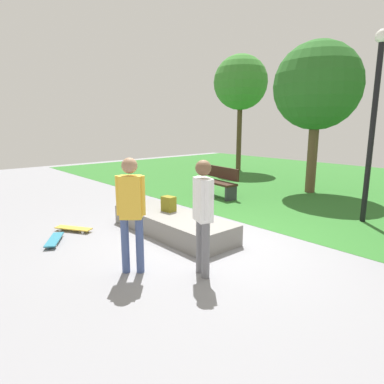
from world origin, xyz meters
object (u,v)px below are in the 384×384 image
object	(u,v)px
skateboard_by_ledge	(54,240)
tree_young_birch	(241,83)
lamp_post	(374,109)
skater_watching	(203,209)
skateboard_spare	(74,228)
park_bench_by_oak	(218,181)
skater_performing_trick	(131,207)
concrete_ledge	(172,224)
backpack_on_ledge	(169,204)
tree_broad_elm	(317,87)

from	to	relation	value
skateboard_by_ledge	tree_young_birch	xyz separation A→B (m)	(-4.30, 10.27, 3.99)
tree_young_birch	lamp_post	size ratio (longest dim) A/B	1.28
skater_watching	tree_young_birch	distance (m)	11.94
skateboard_spare	park_bench_by_oak	size ratio (longest dim) A/B	0.48
skater_watching	skater_performing_trick	bearing A→B (deg)	-135.91
concrete_ledge	tree_young_birch	xyz separation A→B (m)	(-5.32, 8.21, 3.85)
concrete_ledge	backpack_on_ledge	distance (m)	0.45
skater_performing_trick	tree_broad_elm	xyz separation A→B (m)	(-1.36, 7.59, 2.31)
concrete_ledge	tree_broad_elm	size ratio (longest dim) A/B	0.62
concrete_ledge	lamp_post	world-z (taller)	lamp_post
skateboard_spare	tree_broad_elm	world-z (taller)	tree_broad_elm
skateboard_spare	skater_performing_trick	bearing A→B (deg)	-1.97
backpack_on_ledge	lamp_post	xyz separation A→B (m)	(2.52, 3.73, 1.97)
backpack_on_ledge	skater_performing_trick	world-z (taller)	skater_performing_trick
lamp_post	park_bench_by_oak	bearing A→B (deg)	-172.24
skater_performing_trick	tree_young_birch	distance (m)	12.09
tree_young_birch	lamp_post	bearing A→B (deg)	-29.98
park_bench_by_oak	tree_broad_elm	distance (m)	4.27
backpack_on_ledge	lamp_post	distance (m)	4.92
skateboard_spare	park_bench_by_oak	world-z (taller)	park_bench_by_oak
skater_performing_trick	skateboard_spare	distance (m)	2.71
concrete_ledge	tree_young_birch	world-z (taller)	tree_young_birch
skater_performing_trick	skateboard_spare	size ratio (longest dim) A/B	2.24
skater_performing_trick	tree_young_birch	size ratio (longest dim) A/B	0.33
skater_watching	skateboard_spare	distance (m)	3.49
skater_watching	concrete_ledge	bearing A→B (deg)	154.98
skateboard_by_ledge	tree_broad_elm	xyz separation A→B (m)	(0.73, 8.05, 3.28)
skateboard_by_ledge	tree_broad_elm	world-z (taller)	tree_broad_elm
backpack_on_ledge	tree_young_birch	world-z (taller)	tree_young_birch
skateboard_spare	tree_young_birch	bearing A→B (deg)	111.68
skater_performing_trick	tree_broad_elm	size ratio (longest dim) A/B	0.37
skater_performing_trick	skater_watching	bearing A→B (deg)	44.09
concrete_ledge	backpack_on_ledge	world-z (taller)	backpack_on_ledge
skater_watching	park_bench_by_oak	bearing A→B (deg)	132.10
skater_performing_trick	lamp_post	bearing A→B (deg)	77.52
park_bench_by_oak	tree_young_birch	size ratio (longest dim) A/B	0.31
concrete_ledge	skateboard_spare	distance (m)	2.10
skateboard_by_ledge	lamp_post	distance (m)	7.19
lamp_post	tree_young_birch	bearing A→B (deg)	150.02
skater_performing_trick	skateboard_spare	world-z (taller)	skater_performing_trick
concrete_ledge	lamp_post	distance (m)	5.03
skateboard_spare	tree_young_birch	size ratio (longest dim) A/B	0.15
park_bench_by_oak	lamp_post	size ratio (longest dim) A/B	0.40
skater_performing_trick	skateboard_by_ledge	bearing A→B (deg)	-167.53
tree_broad_elm	lamp_post	bearing A→B (deg)	-40.14
skater_watching	lamp_post	bearing A→B (deg)	84.66
backpack_on_ledge	tree_broad_elm	world-z (taller)	tree_broad_elm
tree_broad_elm	tree_young_birch	world-z (taller)	tree_young_birch
concrete_ledge	skater_watching	xyz separation A→B (m)	(1.83, -0.85, 0.82)
skateboard_by_ledge	skater_performing_trick	bearing A→B (deg)	12.47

